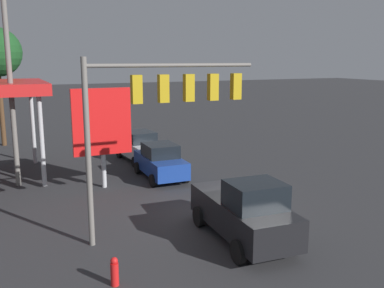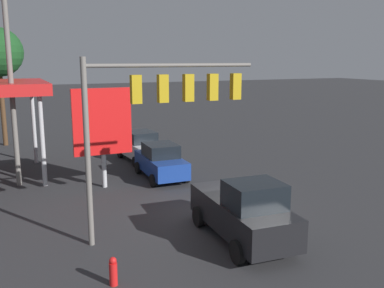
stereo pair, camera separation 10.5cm
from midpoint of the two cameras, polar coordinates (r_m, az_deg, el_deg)
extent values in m
plane|color=#2D2D30|center=(18.28, 2.47, -9.57)|extent=(200.00, 200.00, 0.00)
cylinder|color=slate|center=(15.03, -13.88, -1.40)|extent=(0.20, 0.20, 6.58)
cylinder|color=slate|center=(15.58, -2.60, 10.45)|extent=(6.40, 0.14, 0.14)
cube|color=#B79314|center=(15.14, -7.61, 7.23)|extent=(0.36, 0.28, 1.00)
sphere|color=#FF4141|center=(15.30, -7.84, 8.39)|extent=(0.22, 0.22, 0.22)
sphere|color=#392305|center=(15.31, -7.81, 7.27)|extent=(0.22, 0.22, 0.22)
sphere|color=black|center=(15.34, -7.78, 6.15)|extent=(0.22, 0.22, 0.22)
cube|color=#B79314|center=(15.46, -4.04, 7.38)|extent=(0.36, 0.28, 1.00)
sphere|color=#FF4141|center=(15.61, -4.29, 8.52)|extent=(0.22, 0.22, 0.22)
sphere|color=#392305|center=(15.63, -4.28, 7.42)|extent=(0.22, 0.22, 0.22)
sphere|color=black|center=(15.65, -4.26, 6.33)|extent=(0.22, 0.22, 0.22)
cube|color=#B79314|center=(15.83, -0.63, 7.50)|extent=(0.36, 0.28, 1.00)
sphere|color=#FF4141|center=(15.98, -0.90, 8.61)|extent=(0.22, 0.22, 0.22)
sphere|color=#392305|center=(16.00, -0.90, 7.54)|extent=(0.22, 0.22, 0.22)
sphere|color=black|center=(16.02, -0.89, 6.47)|extent=(0.22, 0.22, 0.22)
cube|color=#B79314|center=(16.26, 2.62, 7.59)|extent=(0.36, 0.28, 1.00)
sphere|color=#FF4141|center=(16.41, 2.33, 8.68)|extent=(0.22, 0.22, 0.22)
sphere|color=#392305|center=(16.43, 2.32, 7.63)|extent=(0.22, 0.22, 0.22)
sphere|color=black|center=(16.45, 2.31, 6.59)|extent=(0.22, 0.22, 0.22)
cube|color=#B79314|center=(16.74, 5.69, 7.65)|extent=(0.36, 0.28, 1.00)
sphere|color=#FF4141|center=(16.88, 5.39, 8.71)|extent=(0.22, 0.22, 0.22)
sphere|color=#392305|center=(16.90, 5.37, 7.69)|extent=(0.22, 0.22, 0.22)
sphere|color=black|center=(16.92, 5.35, 6.68)|extent=(0.22, 0.22, 0.22)
cylinder|color=slate|center=(23.41, -23.23, 8.02)|extent=(0.26, 0.26, 11.07)
cylinder|color=#B7B7BC|center=(28.60, -20.55, 2.22)|extent=(0.24, 0.24, 4.70)
cylinder|color=#B7B7BC|center=(23.15, -19.51, 0.30)|extent=(0.24, 0.24, 4.70)
cylinder|color=#B7B7BC|center=(22.04, -11.97, 0.69)|extent=(0.24, 0.24, 5.09)
cube|color=red|center=(21.90, -12.07, 2.93)|extent=(2.95, 0.24, 3.35)
cube|color=black|center=(22.03, -12.14, 2.97)|extent=(2.06, 0.04, 1.17)
cube|color=black|center=(15.87, 6.51, -9.28)|extent=(2.29, 5.30, 1.10)
cube|color=black|center=(14.80, 8.23, -6.76)|extent=(1.93, 1.70, 0.90)
cylinder|color=black|center=(15.24, 12.98, -12.64)|extent=(0.26, 0.81, 0.80)
cylinder|color=black|center=(14.27, 5.97, -14.11)|extent=(0.26, 0.81, 0.80)
cylinder|color=black|center=(17.91, 6.85, -8.72)|extent=(0.26, 0.81, 0.80)
cylinder|color=black|center=(17.10, 0.72, -9.64)|extent=(0.26, 0.81, 0.80)
cube|color=navy|center=(23.71, -4.35, -2.71)|extent=(1.91, 4.44, 0.90)
cube|color=black|center=(23.53, -4.38, -0.82)|extent=(1.71, 2.04, 0.70)
cylinder|color=black|center=(22.84, -0.98, -4.40)|extent=(0.24, 0.67, 0.66)
cylinder|color=black|center=(22.24, -5.40, -4.88)|extent=(0.24, 0.67, 0.66)
cylinder|color=black|center=(25.43, -3.41, -2.79)|extent=(0.24, 0.67, 0.66)
cylinder|color=black|center=(24.89, -7.41, -3.17)|extent=(0.24, 0.67, 0.66)
cube|color=silver|center=(27.83, -7.06, -0.67)|extent=(2.12, 4.52, 0.90)
cube|color=black|center=(27.67, -7.10, 0.95)|extent=(1.80, 2.12, 0.70)
cylinder|color=black|center=(26.99, -4.09, -1.96)|extent=(0.27, 0.67, 0.66)
cylinder|color=black|center=(26.30, -7.74, -2.39)|extent=(0.27, 0.67, 0.66)
cylinder|color=black|center=(29.55, -6.41, -0.84)|extent=(0.27, 0.67, 0.66)
cylinder|color=black|center=(28.93, -9.78, -1.20)|extent=(0.27, 0.67, 0.66)
cylinder|color=#4C331E|center=(35.34, -24.16, 4.39)|extent=(0.36, 0.36, 5.73)
cylinder|color=red|center=(13.20, -10.51, -16.71)|extent=(0.24, 0.24, 0.70)
sphere|color=red|center=(13.01, -10.57, -15.07)|extent=(0.22, 0.22, 0.22)
camera|label=1|loc=(0.05, -90.16, -0.03)|focal=40.00mm
camera|label=2|loc=(0.05, 89.84, 0.03)|focal=40.00mm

